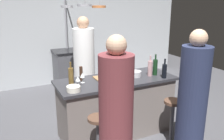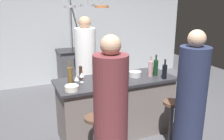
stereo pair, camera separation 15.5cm
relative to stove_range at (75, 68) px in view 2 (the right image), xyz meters
The scene contains 20 objects.
ground_plane 2.49m from the stove_range, 90.00° to the right, with size 9.00×9.00×0.00m, color #4C4C51.
back_wall 0.94m from the stove_range, 90.00° to the left, with size 6.40×0.16×2.60m, color #B2B7BC.
kitchen_island 2.45m from the stove_range, 90.00° to the right, with size 1.80×0.72×0.90m.
stove_range is the anchor object (origin of this frame).
chef 1.58m from the stove_range, 96.70° to the right, with size 0.37×0.37×1.77m.
bar_stool_left 3.12m from the stove_range, 100.30° to the right, with size 0.28×0.28×0.68m.
guest_left 3.51m from the stove_range, 98.42° to the right, with size 0.36×0.36×1.72m.
bar_stool_right 3.13m from the stove_range, 79.13° to the right, with size 0.28×0.28×0.68m.
guest_right 3.52m from the stove_range, 80.93° to the right, with size 0.36×0.36×1.72m.
overhead_pot_rack 1.40m from the stove_range, 85.38° to the right, with size 0.90×1.44×2.17m.
cutting_board 2.38m from the stove_range, 93.34° to the right, with size 0.32×0.22×0.02m, color #997047.
pepper_mill 2.40m from the stove_range, 102.22° to the right, with size 0.05×0.05×0.21m, color #382319.
wine_bottle_red 2.67m from the stove_range, 75.77° to the right, with size 0.07×0.07×0.33m.
wine_bottle_amber 2.56m from the stove_range, 105.82° to the right, with size 0.07×0.07×0.32m.
wine_bottle_dark 2.86m from the stove_range, 76.02° to the right, with size 0.07×0.07×0.30m.
wine_bottle_rose 2.66m from the stove_range, 78.00° to the right, with size 0.07×0.07×0.32m.
wine_glass_by_chef 2.51m from the stove_range, 102.09° to the right, with size 0.07×0.07×0.15m.
wine_glass_near_left_guest 2.65m from the stove_range, 103.85° to the right, with size 0.07×0.07×0.15m.
mixing_bowl_ceramic 2.80m from the stove_range, 105.31° to the right, with size 0.18×0.18×0.07m, color silver.
mixing_bowl_steel 2.53m from the stove_range, 82.58° to the right, with size 0.19×0.19×0.08m, color #B7B7BC.
Camera 2 is at (-1.41, -3.13, 2.04)m, focal length 38.66 mm.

